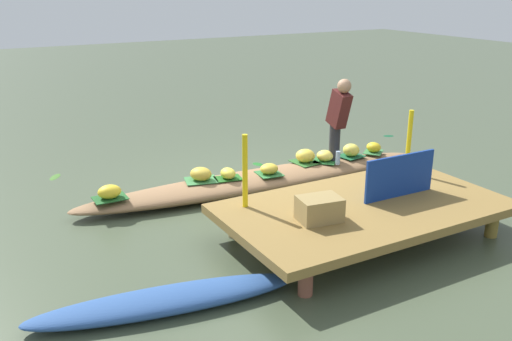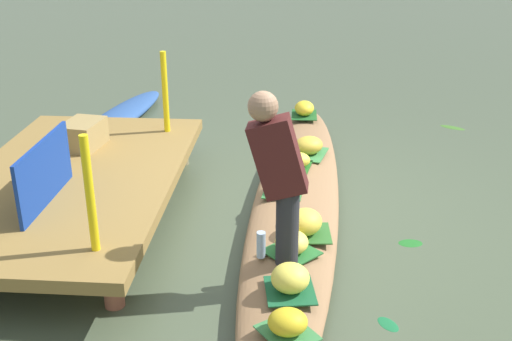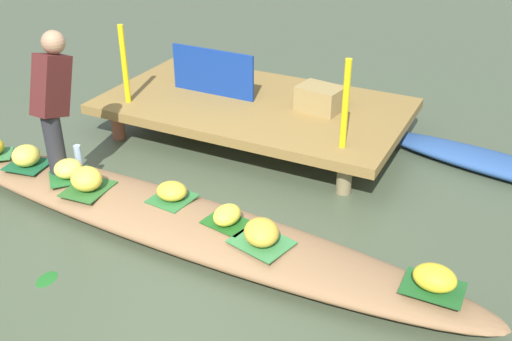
{
  "view_description": "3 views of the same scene",
  "coord_description": "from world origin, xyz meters",
  "views": [
    {
      "loc": [
        3.72,
        6.41,
        2.78
      ],
      "look_at": [
        0.37,
        0.47,
        0.45
      ],
      "focal_mm": 39.19,
      "sensor_mm": 36.0,
      "label": 1
    },
    {
      "loc": [
        -5.05,
        -0.02,
        2.58
      ],
      "look_at": [
        0.11,
        0.37,
        0.37
      ],
      "focal_mm": 44.35,
      "sensor_mm": 36.0,
      "label": 2
    },
    {
      "loc": [
        2.48,
        -3.36,
        2.83
      ],
      "look_at": [
        0.48,
        0.63,
        0.37
      ],
      "focal_mm": 41.99,
      "sensor_mm": 36.0,
      "label": 3
    }
  ],
  "objects": [
    {
      "name": "leaf_mat_3",
      "position": [
        -0.77,
        -0.07,
        0.23
      ],
      "size": [
        0.36,
        0.42,
        0.01
      ],
      "primitive_type": "cube",
      "rotation": [
        0.0,
        0.0,
        1.64
      ],
      "color": "#2D6428",
      "rests_on": "vendor_boat"
    },
    {
      "name": "drifting_plant_2",
      "position": [
        2.48,
        -1.89,
        0.0
      ],
      "size": [
        0.26,
        0.33,
        0.01
      ],
      "primitive_type": "ellipsoid",
      "rotation": [
        0.0,
        0.0,
        1.03
      ],
      "color": "#3E6F26",
      "rests_on": "ground"
    },
    {
      "name": "banana_bunch_7",
      "position": [
        2.15,
        -0.06,
        0.32
      ],
      "size": [
        0.29,
        0.23,
        0.17
      ],
      "primitive_type": "ellipsoid",
      "rotation": [
        0.0,
        0.0,
        3.12
      ],
      "color": "yellow",
      "rests_on": "vendor_boat"
    },
    {
      "name": "railing_post_east",
      "position": [
        1.0,
        1.35,
        0.81
      ],
      "size": [
        0.06,
        0.06,
        0.83
      ],
      "primitive_type": "cylinder",
      "color": "yellow",
      "rests_on": "dock_platform"
    },
    {
      "name": "canal_water",
      "position": [
        0.0,
        0.0,
        0.0
      ],
      "size": [
        40.0,
        40.0,
        0.0
      ],
      "primitive_type": "plane",
      "color": "#46513B",
      "rests_on": "ground"
    },
    {
      "name": "moored_boat",
      "position": [
        2.3,
        2.26,
        0.08
      ],
      "size": [
        2.49,
        0.87,
        0.17
      ],
      "primitive_type": "ellipsoid",
      "rotation": [
        0.0,
        0.0,
        -0.17
      ],
      "color": "#2B4F8E",
      "rests_on": "ground"
    },
    {
      "name": "leaf_mat_4",
      "position": [
        -1.99,
        0.02,
        0.23
      ],
      "size": [
        0.43,
        0.42,
        0.01
      ],
      "primitive_type": "cube",
      "rotation": [
        0.0,
        0.0,
        0.67
      ],
      "color": "#387B42",
      "rests_on": "vendor_boat"
    },
    {
      "name": "drifting_plant_0",
      "position": [
        -1.55,
        -0.63,
        0.0
      ],
      "size": [
        0.21,
        0.19,
        0.01
      ],
      "primitive_type": "ellipsoid",
      "rotation": [
        0.0,
        0.0,
        0.56
      ],
      "color": "#186535",
      "rests_on": "ground"
    },
    {
      "name": "market_banner",
      "position": [
        -0.7,
        1.95,
        0.65
      ],
      "size": [
        0.99,
        0.04,
        0.5
      ],
      "primitive_type": "cube",
      "rotation": [
        0.0,
        0.0,
        -0.01
      ],
      "color": "navy",
      "rests_on": "dock_platform"
    },
    {
      "name": "leaf_mat_5",
      "position": [
        -1.55,
        0.02,
        0.23
      ],
      "size": [
        0.4,
        0.37,
        0.01
      ],
      "primitive_type": "cube",
      "rotation": [
        0.0,
        0.0,
        0.15
      ],
      "color": "#185731",
      "rests_on": "vendor_boat"
    },
    {
      "name": "leaf_mat_2",
      "position": [
        0.9,
        -0.1,
        0.23
      ],
      "size": [
        0.49,
        0.43,
        0.01
      ],
      "primitive_type": "cube",
      "rotation": [
        0.0,
        0.0,
        2.9
      ],
      "color": "#3C8244",
      "rests_on": "vendor_boat"
    },
    {
      "name": "banana_bunch_2",
      "position": [
        0.9,
        -0.1,
        0.32
      ],
      "size": [
        0.38,
        0.39,
        0.18
      ],
      "primitive_type": "ellipsoid",
      "rotation": [
        0.0,
        0.0,
        2.17
      ],
      "color": "gold",
      "rests_on": "vendor_boat"
    },
    {
      "name": "banana_bunch_6",
      "position": [
        -1.06,
        0.02,
        0.31
      ],
      "size": [
        0.31,
        0.31,
        0.16
      ],
      "primitive_type": "ellipsoid",
      "rotation": [
        0.0,
        0.0,
        1.22
      ],
      "color": "#F9DA53",
      "rests_on": "vendor_boat"
    },
    {
      "name": "banana_bunch_5",
      "position": [
        -1.55,
        0.02,
        0.33
      ],
      "size": [
        0.28,
        0.29,
        0.19
      ],
      "primitive_type": "ellipsoid",
      "rotation": [
        0.0,
        0.0,
        4.85
      ],
      "color": "#F9E351",
      "rests_on": "vendor_boat"
    },
    {
      "name": "dock_platform",
      "position": [
        -0.2,
        1.95,
        0.34
      ],
      "size": [
        3.2,
        1.8,
        0.4
      ],
      "color": "olive",
      "rests_on": "ground"
    },
    {
      "name": "banana_bunch_0",
      "position": [
        -0.04,
        0.12,
        0.3
      ],
      "size": [
        0.26,
        0.24,
        0.15
      ],
      "primitive_type": "ellipsoid",
      "rotation": [
        0.0,
        0.0,
        4.74
      ],
      "color": "gold",
      "rests_on": "vendor_boat"
    },
    {
      "name": "vendor_boat",
      "position": [
        0.0,
        0.0,
        0.11
      ],
      "size": [
        5.37,
        0.99,
        0.23
      ],
      "primitive_type": "ellipsoid",
      "rotation": [
        0.0,
        0.0,
        -0.04
      ],
      "color": "#906945",
      "rests_on": "ground"
    },
    {
      "name": "drifting_plant_1",
      "position": [
        -3.44,
        -1.21,
        0.0
      ],
      "size": [
        0.24,
        0.2,
        0.01
      ],
      "primitive_type": "ellipsoid",
      "rotation": [
        0.0,
        0.0,
        2.79
      ],
      "color": "#104F2C",
      "rests_on": "ground"
    },
    {
      "name": "vendor_person",
      "position": [
        -1.19,
        0.12,
        0.93
      ],
      "size": [
        0.2,
        0.42,
        1.25
      ],
      "color": "#28282D",
      "rests_on": "vendor_boat"
    },
    {
      "name": "banana_bunch_1",
      "position": [
        0.55,
        0.01,
        0.3
      ],
      "size": [
        0.21,
        0.27,
        0.15
      ],
      "primitive_type": "ellipsoid",
      "rotation": [
        0.0,
        0.0,
        1.51
      ],
      "color": "yellow",
      "rests_on": "vendor_boat"
    },
    {
      "name": "water_bottle",
      "position": [
        -1.13,
        0.24,
        0.33
      ],
      "size": [
        0.07,
        0.07,
        0.2
      ],
      "primitive_type": "cylinder",
      "color": "#AAC4E2",
      "rests_on": "vendor_boat"
    },
    {
      "name": "drifting_plant_3",
      "position": [
        -0.45,
        -0.94,
        0.0
      ],
      "size": [
        0.16,
        0.21,
        0.01
      ],
      "primitive_type": "ellipsoid",
      "rotation": [
        0.0,
        0.0,
        1.7
      ],
      "color": "#1E6622",
      "rests_on": "ground"
    },
    {
      "name": "railing_post_west",
      "position": [
        -1.4,
        1.35,
        0.81
      ],
      "size": [
        0.06,
        0.06,
        0.83
      ],
      "primitive_type": "cylinder",
      "color": "yellow",
      "rests_on": "dock_platform"
    },
    {
      "name": "leaf_mat_0",
      "position": [
        -0.04,
        0.12,
        0.23
      ],
      "size": [
        0.35,
        0.37,
        0.01
      ],
      "primitive_type": "cube",
      "rotation": [
        0.0,
        0.0,
        3.04
      ],
      "color": "#2E7035",
      "rests_on": "vendor_boat"
    },
    {
      "name": "leaf_mat_6",
      "position": [
        -1.06,
        0.02,
        0.23
      ],
      "size": [
        0.47,
        0.47,
        0.01
      ],
      "primitive_type": "cube",
      "rotation": [
        0.0,
        0.0,
        0.81
      ],
      "color": "#26682E",
      "rests_on": "vendor_boat"
    },
    {
      "name": "produce_crate",
      "position": [
        0.51,
        2.05,
        0.52
      ],
      "size": [
        0.48,
        0.38,
        0.25
      ],
      "primitive_type": "cube",
      "rotation": [
        0.0,
        0.0,
        -0.15
      ],
      "color": "#987E4A",
      "rests_on": "dock_platform"
    },
    {
      "name": "banana_bunch_4",
      "position": [
        -1.99,
        0.02,
        0.31
      ],
      "size": [
        0.23,
        0.25,
        0.16
      ],
      "primitive_type": "ellipsoid",
      "rotation": [
        0.0,
        0.0,
        4.79
      ],
      "color": "gold",
      "rests_on": "vendor_boat"
    },
    {
      "name": "leaf_mat_7",
      "position": [
        2.15,
        -0.06,
        0.23
      ],
      "size": [
        0.4,
        0.3,
        0.01
      ],
      "primitive_type": "cube",
      "rotation": [
        0.0,
        0.0,
        0.01
      ],
      "color": "#1F5925",
      "rests_on": "vendor_boat"
    },
    {
      "name": "banana_bunch_3",
      "position": [
        -0.77,
        -0.07,
        0.33
      ],
      "size": [
        0.37,
        0.36,
        0.2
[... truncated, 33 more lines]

